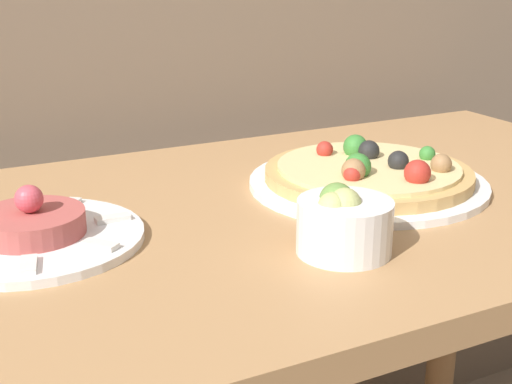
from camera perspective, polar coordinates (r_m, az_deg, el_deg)
name	(u,v)px	position (r m, az deg, el deg)	size (l,w,h in m)	color
dining_table	(253,294)	(0.94, -0.24, -8.13)	(1.31, 0.66, 0.76)	#AD7F51
pizza_plate	(369,175)	(0.99, 9.01, 1.32)	(0.33, 0.33, 0.06)	white
tartare_plate	(32,232)	(0.83, -17.45, -3.05)	(0.25, 0.25, 0.07)	white
small_bowl	(343,223)	(0.76, 7.01, -2.45)	(0.10, 0.10, 0.07)	white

